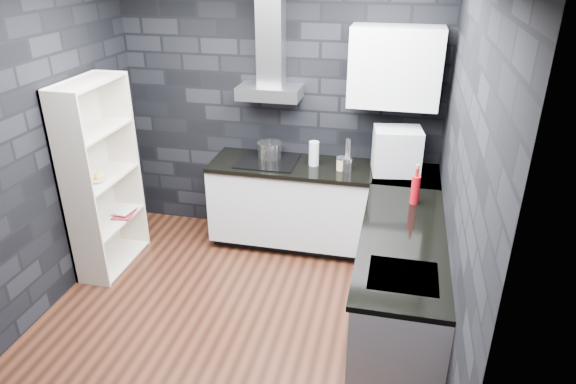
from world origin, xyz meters
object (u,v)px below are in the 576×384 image
(pot, at_px, (270,151))
(fruit_bowl, at_px, (96,179))
(red_bottle, at_px, (415,190))
(storage_jar, at_px, (341,164))
(glass_vase, at_px, (314,154))
(appliance_garage, at_px, (397,151))
(bookshelf, at_px, (102,178))
(utensil_crock, at_px, (347,165))

(pot, relative_size, fruit_bowl, 1.15)
(red_bottle, bearing_deg, pot, 153.06)
(pot, distance_m, storage_jar, 0.75)
(glass_vase, height_order, storage_jar, glass_vase)
(appliance_garage, xyz_separation_m, bookshelf, (-2.60, -0.70, -0.22))
(glass_vase, bearing_deg, red_bottle, -33.75)
(utensil_crock, distance_m, fruit_bowl, 2.29)
(storage_jar, bearing_deg, glass_vase, 167.92)
(storage_jar, height_order, appliance_garage, appliance_garage)
(red_bottle, relative_size, fruit_bowl, 1.18)
(glass_vase, xyz_separation_m, appliance_garage, (0.77, -0.04, 0.11))
(pot, distance_m, utensil_crock, 0.80)
(utensil_crock, height_order, fruit_bowl, utensil_crock)
(storage_jar, relative_size, appliance_garage, 0.26)
(bookshelf, bearing_deg, pot, 49.35)
(utensil_crock, relative_size, red_bottle, 0.52)
(glass_vase, xyz_separation_m, storage_jar, (0.27, -0.06, -0.06))
(utensil_crock, xyz_separation_m, fruit_bowl, (-2.16, -0.76, -0.03))
(glass_vase, bearing_deg, pot, 169.84)
(pot, height_order, red_bottle, red_bottle)
(pot, height_order, utensil_crock, pot)
(appliance_garage, relative_size, bookshelf, 0.23)
(glass_vase, height_order, red_bottle, red_bottle)
(pot, relative_size, utensil_crock, 1.87)
(storage_jar, height_order, bookshelf, bookshelf)
(pot, bearing_deg, appliance_garage, -5.80)
(pot, xyz_separation_m, bookshelf, (-1.37, -0.83, -0.08))
(utensil_crock, distance_m, bookshelf, 2.26)
(glass_vase, relative_size, appliance_garage, 0.57)
(appliance_garage, distance_m, fruit_bowl, 2.73)
(bookshelf, bearing_deg, utensil_crock, 35.52)
(pot, height_order, glass_vase, glass_vase)
(bookshelf, height_order, fruit_bowl, bookshelf)
(utensil_crock, bearing_deg, appliance_garage, 3.71)
(storage_jar, height_order, utensil_crock, utensil_crock)
(glass_vase, bearing_deg, fruit_bowl, -155.50)
(pot, height_order, bookshelf, bookshelf)
(utensil_crock, xyz_separation_m, appliance_garage, (0.44, 0.03, 0.16))
(storage_jar, distance_m, fruit_bowl, 2.24)
(storage_jar, bearing_deg, appliance_garage, 1.86)
(pot, relative_size, glass_vase, 0.98)
(glass_vase, bearing_deg, bookshelf, -157.85)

